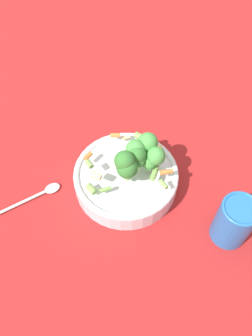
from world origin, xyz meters
TOP-DOWN VIEW (x-y plane):
  - ground_plane at (0.00, 0.00)m, footprint 3.00×3.00m
  - bowl at (0.00, 0.00)m, footprint 0.24×0.24m
  - pasta_salad at (0.02, 0.02)m, footprint 0.19×0.20m
  - cup at (0.24, 0.04)m, footprint 0.07×0.07m
  - spoon at (-0.13, -0.15)m, footprint 0.07×0.16m

SIDE VIEW (x-z plane):
  - ground_plane at x=0.00m, z-range 0.00..0.00m
  - spoon at x=-0.13m, z-range 0.00..0.01m
  - bowl at x=0.00m, z-range 0.00..0.05m
  - cup at x=0.24m, z-range 0.00..0.12m
  - pasta_salad at x=0.02m, z-range 0.06..0.15m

